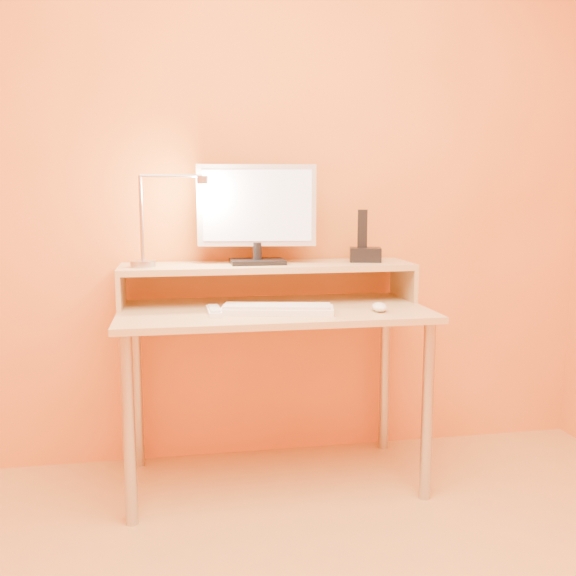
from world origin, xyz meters
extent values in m
cube|color=orange|center=(0.00, 1.50, 1.25)|extent=(3.00, 0.04, 2.50)
cylinder|color=#AAAAB4|center=(-0.55, 0.93, 0.35)|extent=(0.04, 0.04, 0.69)
cylinder|color=#AAAAB4|center=(0.55, 0.93, 0.35)|extent=(0.04, 0.04, 0.69)
cylinder|color=#AAAAB4|center=(-0.55, 1.43, 0.35)|extent=(0.04, 0.04, 0.69)
cylinder|color=#AAAAB4|center=(0.55, 1.43, 0.35)|extent=(0.04, 0.04, 0.69)
cube|color=tan|center=(0.00, 1.18, 0.71)|extent=(1.20, 0.60, 0.02)
cube|color=tan|center=(-0.59, 1.33, 0.79)|extent=(0.02, 0.30, 0.14)
cube|color=tan|center=(0.59, 1.33, 0.79)|extent=(0.02, 0.30, 0.14)
cube|color=tan|center=(0.00, 1.33, 0.87)|extent=(1.20, 0.30, 0.02)
cube|color=black|center=(-0.04, 1.33, 0.89)|extent=(0.22, 0.16, 0.02)
cylinder|color=black|center=(-0.04, 1.33, 0.93)|extent=(0.04, 0.04, 0.07)
cube|color=silver|center=(-0.04, 1.34, 1.12)|extent=(0.48, 0.10, 0.33)
cube|color=black|center=(-0.04, 1.36, 1.12)|extent=(0.43, 0.07, 0.28)
cube|color=silver|center=(-0.04, 1.32, 1.12)|extent=(0.44, 0.06, 0.29)
cylinder|color=#AAAAB4|center=(-0.50, 1.30, 0.89)|extent=(0.10, 0.10, 0.02)
cylinder|color=#AAAAB4|center=(-0.50, 1.30, 1.07)|extent=(0.01, 0.01, 0.33)
cylinder|color=#AAAAB4|center=(-0.38, 1.30, 1.24)|extent=(0.24, 0.01, 0.01)
cylinder|color=#AAAAB4|center=(-0.26, 1.30, 1.22)|extent=(0.04, 0.04, 0.03)
cylinder|color=#FFEAC6|center=(-0.26, 1.30, 1.20)|extent=(0.03, 0.03, 0.00)
cube|color=black|center=(0.42, 1.33, 0.91)|extent=(0.15, 0.13, 0.06)
cube|color=black|center=(0.40, 1.33, 1.02)|extent=(0.04, 0.03, 0.16)
cube|color=blue|center=(0.46, 1.28, 0.91)|extent=(0.01, 0.00, 0.04)
cube|color=white|center=(0.00, 1.08, 0.73)|extent=(0.44, 0.22, 0.02)
ellipsoid|color=white|center=(0.39, 1.04, 0.74)|extent=(0.07, 0.11, 0.03)
cube|color=white|center=(-0.24, 1.10, 0.73)|extent=(0.05, 0.18, 0.02)
camera|label=1|loc=(-0.37, -1.25, 1.17)|focal=39.60mm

